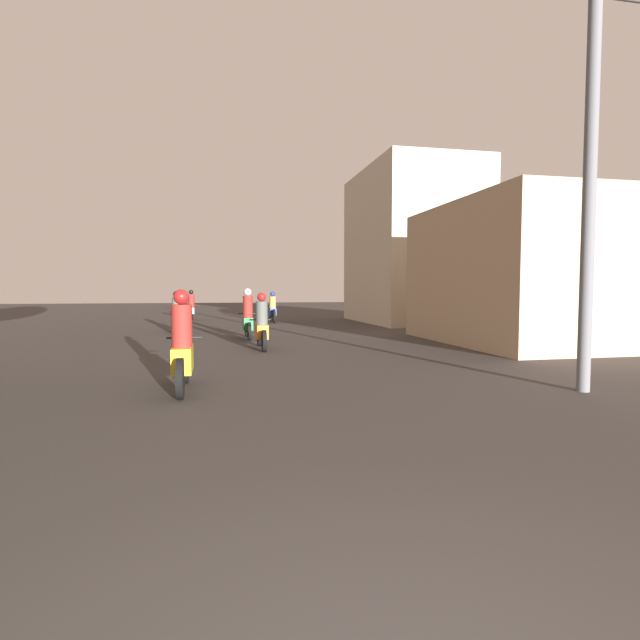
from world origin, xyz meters
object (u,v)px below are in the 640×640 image
at_px(motorcycle_orange, 262,326).
at_px(utility_pole_near, 590,170).
at_px(building_right_near, 522,274).
at_px(motorcycle_yellow, 182,351).
at_px(motorcycle_silver, 191,308).
at_px(motorcycle_green, 248,319).
at_px(motorcycle_black, 177,316).
at_px(building_right_far, 411,247).
at_px(motorcycle_blue, 273,310).

bearing_deg(motorcycle_orange, utility_pole_near, -54.00).
bearing_deg(building_right_near, motorcycle_yellow, -150.91).
bearing_deg(motorcycle_orange, motorcycle_silver, 102.75).
bearing_deg(motorcycle_green, motorcycle_silver, 93.27).
bearing_deg(motorcycle_silver, motorcycle_black, -89.43).
xyz_separation_m(motorcycle_yellow, building_right_far, (10.02, 15.11, 3.06)).
bearing_deg(building_right_far, motorcycle_green, -141.18).
bearing_deg(motorcycle_orange, motorcycle_green, 95.88).
xyz_separation_m(motorcycle_silver, building_right_far, (10.71, -3.53, 3.06)).
height_order(motorcycle_black, building_right_near, building_right_near).
bearing_deg(motorcycle_black, utility_pole_near, -58.36).
bearing_deg(motorcycle_silver, motorcycle_blue, -29.87).
distance_m(motorcycle_green, building_right_far, 11.28).
height_order(motorcycle_orange, building_right_near, building_right_near).
bearing_deg(motorcycle_blue, motorcycle_yellow, -100.05).
distance_m(motorcycle_green, motorcycle_blue, 8.05).
height_order(building_right_far, utility_pole_near, building_right_far).
bearing_deg(motorcycle_yellow, motorcycle_silver, 94.94).
height_order(motorcycle_green, building_right_far, building_right_far).
relative_size(motorcycle_black, building_right_near, 0.29).
bearing_deg(building_right_near, motorcycle_green, 159.79).
distance_m(motorcycle_yellow, motorcycle_orange, 5.63).
relative_size(motorcycle_yellow, motorcycle_silver, 0.96).
relative_size(motorcycle_yellow, building_right_near, 0.28).
distance_m(motorcycle_silver, building_right_far, 11.69).
height_order(motorcycle_black, motorcycle_blue, motorcycle_black).
relative_size(motorcycle_black, utility_pole_near, 0.30).
xyz_separation_m(motorcycle_orange, utility_pole_near, (4.47, -6.71, 2.84)).
distance_m(motorcycle_orange, motorcycle_blue, 10.93).
height_order(motorcycle_orange, utility_pole_near, utility_pole_near).
xyz_separation_m(motorcycle_orange, motorcycle_silver, (-2.44, 13.30, 0.03)).
distance_m(motorcycle_orange, building_right_far, 13.17).
bearing_deg(utility_pole_near, motorcycle_blue, 99.53).
bearing_deg(motorcycle_silver, motorcycle_green, -75.58).
bearing_deg(motorcycle_orange, motorcycle_yellow, -105.71).
height_order(motorcycle_yellow, motorcycle_green, motorcycle_green).
xyz_separation_m(motorcycle_black, utility_pole_near, (7.10, -12.55, 2.83)).
height_order(motorcycle_yellow, utility_pole_near, utility_pole_near).
relative_size(motorcycle_orange, building_right_far, 0.26).
bearing_deg(motorcycle_silver, motorcycle_yellow, -85.76).
distance_m(motorcycle_orange, utility_pole_near, 8.55).
relative_size(building_right_near, utility_pole_near, 1.04).
relative_size(motorcycle_black, building_right_far, 0.26).
bearing_deg(building_right_far, motorcycle_silver, 161.75).
height_order(motorcycle_green, motorcycle_black, motorcycle_green).
bearing_deg(motorcycle_silver, motorcycle_orange, -77.50).
distance_m(motorcycle_yellow, motorcycle_blue, 16.50).
bearing_deg(motorcycle_black, motorcycle_green, -47.41).
relative_size(motorcycle_silver, building_right_far, 0.26).
bearing_deg(motorcycle_black, building_right_far, 21.92).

